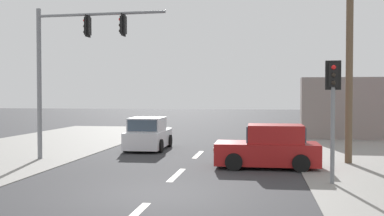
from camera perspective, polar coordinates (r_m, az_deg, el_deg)
ground_plane at (r=11.71m, az=-4.75°, el=-11.04°), size 140.00×140.00×0.00m
lane_dash_near at (r=9.83m, az=-7.55°, el=-13.50°), size 0.20×2.40×0.01m
lane_dash_mid at (r=14.58m, az=-1.97°, el=-8.49°), size 0.20×2.40×0.01m
lane_dash_far at (r=19.46m, az=0.79°, el=-5.93°), size 0.20×2.40×0.01m
utility_pole_midground_right at (r=17.88m, az=19.38°, el=8.28°), size 1.80×0.26×8.85m
traffic_signal_mast at (r=18.37m, az=-15.33°, el=6.51°), size 5.29×0.50×6.00m
pedestal_signal_right_kerb at (r=13.47m, az=17.46°, el=0.92°), size 0.44×0.29×3.56m
hatchback_kerbside_parked at (r=16.13m, az=9.76°, el=-5.02°), size 3.65×1.80×1.53m
hatchback_crossing_left at (r=21.29m, az=-5.58°, el=-3.39°), size 1.83×3.67×1.53m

